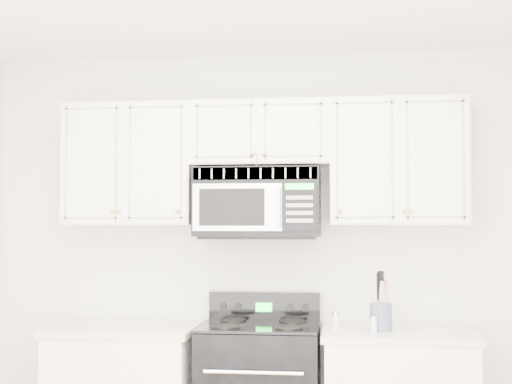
# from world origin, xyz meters

# --- Properties ---
(room) EXTENTS (3.51, 3.51, 2.61)m
(room) POSITION_xyz_m (0.00, 0.00, 1.30)
(room) COLOR #9A7057
(room) RESTS_ON ground
(upper_cabinets) EXTENTS (2.44, 0.37, 0.75)m
(upper_cabinets) POSITION_xyz_m (-0.00, 1.58, 1.93)
(upper_cabinets) COLOR white
(upper_cabinets) RESTS_ON ground
(microwave) EXTENTS (0.75, 0.43, 0.41)m
(microwave) POSITION_xyz_m (-0.02, 1.56, 1.66)
(microwave) COLOR black
(microwave) RESTS_ON ground
(utensil_crock) EXTENTS (0.12, 0.12, 0.33)m
(utensil_crock) POSITION_xyz_m (0.70, 1.38, 1.01)
(utensil_crock) COLOR #465076
(utensil_crock) RESTS_ON base_cabinet_right
(shaker_salt) EXTENTS (0.04, 0.04, 0.10)m
(shaker_salt) POSITION_xyz_m (0.45, 1.42, 0.97)
(shaker_salt) COLOR silver
(shaker_salt) RESTS_ON base_cabinet_right
(shaker_pepper) EXTENTS (0.04, 0.04, 0.09)m
(shaker_pepper) POSITION_xyz_m (0.66, 1.31, 0.97)
(shaker_pepper) COLOR silver
(shaker_pepper) RESTS_ON base_cabinet_right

